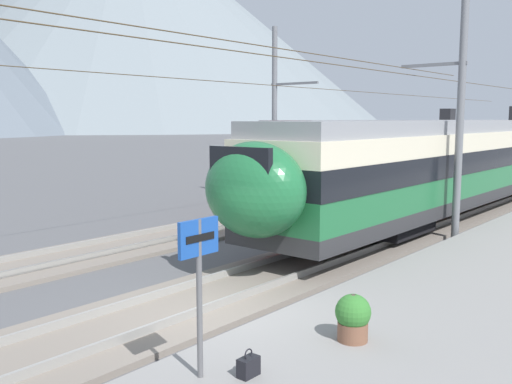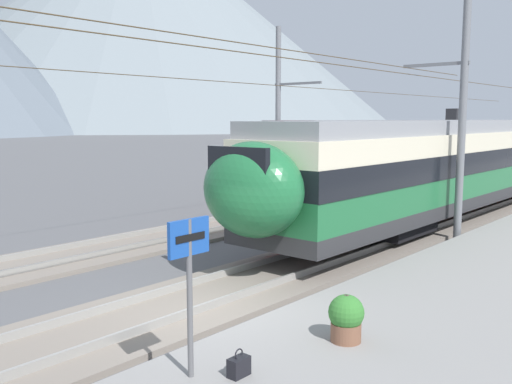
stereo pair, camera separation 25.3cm
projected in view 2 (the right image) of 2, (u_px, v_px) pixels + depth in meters
ground_plane at (209, 322)px, 10.94m from camera, size 400.00×400.00×0.00m
track_near at (175, 308)px, 11.58m from camera, size 120.00×3.00×0.28m
track_far at (40, 263)px, 15.12m from camera, size 120.00×3.00×0.28m
train_near_platform at (486, 157)px, 24.86m from camera, size 32.86×2.97×4.27m
train_far_track at (421, 148)px, 32.36m from camera, size 28.03×2.97×4.27m
catenary_mast_mid at (458, 116)px, 17.59m from camera, size 46.71×2.17×7.64m
catenary_mast_far_side at (281, 114)px, 25.64m from camera, size 46.71×2.50×8.02m
platform_sign at (189, 262)px, 7.63m from camera, size 0.70×0.08×2.22m
handbag_near_sign at (239, 366)px, 7.83m from camera, size 0.32×0.18×0.40m
potted_plant_by_shelter at (346, 316)px, 9.03m from camera, size 0.58×0.58×0.77m
mountain_right_ridge at (139, 21)px, 234.60m from camera, size 212.33×212.33×88.17m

